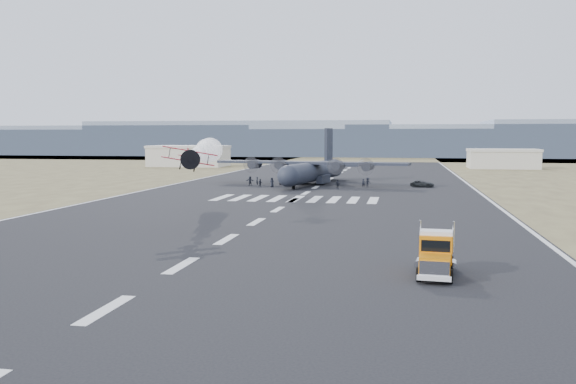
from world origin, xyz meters
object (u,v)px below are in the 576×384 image
(crew_a, at_px, (257,181))
(crew_h, at_px, (260,183))
(crew_c, at_px, (368,182))
(crew_f, at_px, (250,181))
(aerobatic_biplane, at_px, (188,157))
(crew_e, at_px, (272,182))
(semi_truck, at_px, (436,253))
(support_vehicle, at_px, (422,184))
(hangar_right, at_px, (503,158))
(crew_d, at_px, (338,185))
(hangar_left, at_px, (189,156))
(crew_b, at_px, (281,181))
(crew_g, at_px, (363,183))
(transport_aircraft, at_px, (313,170))

(crew_a, height_order, crew_h, crew_a)
(crew_c, height_order, crew_f, crew_f)
(aerobatic_biplane, distance_m, crew_e, 54.00)
(crew_c, distance_m, crew_f, 23.07)
(semi_truck, relative_size, crew_a, 4.43)
(support_vehicle, relative_size, crew_h, 2.92)
(crew_a, xyz_separation_m, crew_h, (1.73, -4.35, -0.04))
(aerobatic_biplane, relative_size, crew_e, 3.11)
(crew_f, bearing_deg, crew_e, -26.48)
(hangar_right, distance_m, aerobatic_biplane, 142.36)
(crew_f, bearing_deg, semi_truck, -66.80)
(crew_a, distance_m, crew_d, 17.88)
(hangar_right, relative_size, crew_f, 11.08)
(hangar_left, distance_m, support_vehicle, 99.58)
(hangar_left, bearing_deg, crew_b, -57.27)
(crew_e, height_order, crew_g, crew_e)
(hangar_left, bearing_deg, crew_a, -60.45)
(aerobatic_biplane, bearing_deg, crew_c, 62.29)
(crew_b, bearing_deg, crew_f, 120.48)
(crew_g, bearing_deg, hangar_left, 130.37)
(crew_c, bearing_deg, hangar_left, 120.09)
(semi_truck, distance_m, crew_b, 80.03)
(crew_d, height_order, crew_g, crew_d)
(crew_f, relative_size, crew_g, 1.13)
(semi_truck, height_order, aerobatic_biplane, aerobatic_biplane)
(aerobatic_biplane, height_order, crew_c, aerobatic_biplane)
(crew_c, relative_size, crew_f, 0.99)
(transport_aircraft, xyz_separation_m, support_vehicle, (21.69, -3.04, -2.33))
(crew_h, bearing_deg, hangar_left, 95.75)
(crew_g, bearing_deg, crew_b, 171.80)
(crew_d, bearing_deg, crew_g, 11.09)
(hangar_left, distance_m, crew_d, 94.86)
(semi_truck, bearing_deg, hangar_right, 84.30)
(crew_d, bearing_deg, support_vehicle, -9.64)
(hangar_right, relative_size, crew_b, 11.36)
(hangar_left, height_order, crew_a, hangar_left)
(hangar_right, height_order, crew_g, hangar_right)
(crew_a, bearing_deg, crew_c, 91.00)
(crew_d, xyz_separation_m, crew_g, (4.47, 4.71, -0.02))
(crew_e, bearing_deg, hangar_right, 70.44)
(crew_b, height_order, crew_h, crew_b)
(aerobatic_biplane, distance_m, support_vehicle, 64.70)
(support_vehicle, bearing_deg, hangar_right, -6.74)
(aerobatic_biplane, height_order, crew_b, aerobatic_biplane)
(crew_h, bearing_deg, transport_aircraft, 21.07)
(semi_truck, height_order, transport_aircraft, transport_aircraft)
(crew_a, relative_size, crew_b, 0.90)
(support_vehicle, height_order, crew_a, crew_a)
(hangar_left, distance_m, hangar_right, 98.13)
(crew_d, bearing_deg, hangar_right, 27.55)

